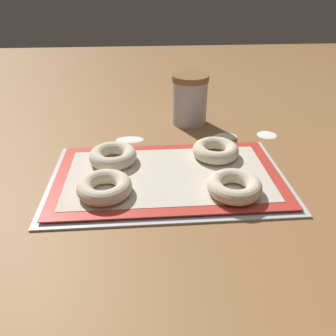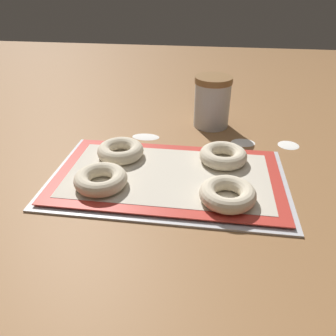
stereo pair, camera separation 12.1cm
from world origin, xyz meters
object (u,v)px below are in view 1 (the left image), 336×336
(bagel_front_left, at_px, (104,187))
(bagel_back_left, at_px, (113,156))
(bagel_back_right, at_px, (216,150))
(baking_tray, at_px, (168,177))
(bagel_front_right, at_px, (234,186))
(flour_canister, at_px, (190,99))

(bagel_front_left, height_order, bagel_back_left, same)
(bagel_back_left, bearing_deg, bagel_back_right, 2.23)
(baking_tray, height_order, bagel_back_left, bagel_back_left)
(bagel_front_right, height_order, bagel_back_left, same)
(bagel_back_left, bearing_deg, bagel_front_right, -29.76)
(bagel_back_right, distance_m, flour_canister, 0.23)
(bagel_back_right, bearing_deg, bagel_front_left, -151.52)
(bagel_front_right, xyz_separation_m, bagel_back_left, (-0.24, 0.14, 0.00))
(bagel_back_right, bearing_deg, baking_tray, -148.52)
(bagel_back_left, xyz_separation_m, flour_canister, (0.20, 0.23, 0.04))
(baking_tray, xyz_separation_m, flour_canister, (0.08, 0.29, 0.07))
(bagel_front_left, relative_size, bagel_front_right, 1.00)
(baking_tray, height_order, flour_canister, flour_canister)
(baking_tray, bearing_deg, bagel_back_right, 31.48)
(bagel_front_left, bearing_deg, bagel_back_right, 28.48)
(baking_tray, relative_size, flour_canister, 3.56)
(baking_tray, height_order, bagel_front_left, bagel_front_left)
(bagel_back_left, relative_size, bagel_back_right, 1.00)
(flour_canister, bearing_deg, bagel_back_left, -130.81)
(baking_tray, relative_size, bagel_front_right, 4.68)
(bagel_front_left, xyz_separation_m, bagel_back_right, (0.24, 0.13, 0.00))
(baking_tray, xyz_separation_m, bagel_front_right, (0.12, -0.08, 0.02))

